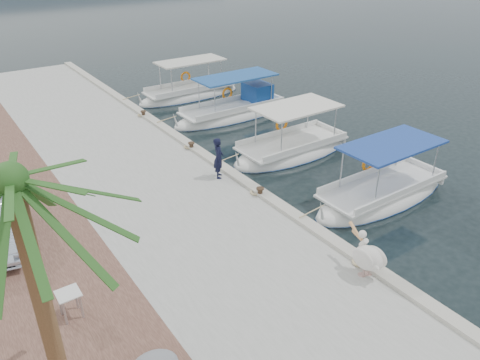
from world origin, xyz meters
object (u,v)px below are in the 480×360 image
at_px(fishing_caique_c, 292,151).
at_px(fisherman, 219,158).
at_px(date_palm, 11,182).
at_px(pelican, 368,256).
at_px(fishing_caique_d, 235,113).
at_px(fishing_caique_e, 190,95).
at_px(fishing_caique_b, 381,196).

bearing_deg(fishing_caique_c, fisherman, -169.02).
height_order(fishing_caique_c, date_palm, date_palm).
bearing_deg(pelican, fishing_caique_c, 62.31).
bearing_deg(fishing_caique_c, date_palm, -149.21).
distance_m(pelican, date_palm, 9.13).
xyz_separation_m(fishing_caique_c, fishing_caique_d, (0.65, 5.56, 0.06)).
bearing_deg(fishing_caique_e, fisherman, -113.66).
bearing_deg(fisherman, fishing_caique_c, -47.27).
xyz_separation_m(fishing_caique_c, fisherman, (-4.46, -0.86, 1.18)).
height_order(fishing_caique_d, fisherman, fishing_caique_d).
xyz_separation_m(fishing_caique_d, pelican, (-4.93, -13.73, 0.93)).
distance_m(fishing_caique_e, fisherman, 11.84).
xyz_separation_m(fishing_caique_b, date_palm, (-12.39, -2.24, 5.34)).
xyz_separation_m(pelican, date_palm, (-7.98, 0.85, 4.34)).
relative_size(fishing_caique_c, pelican, 3.98).
xyz_separation_m(fishing_caique_d, fishing_caique_e, (-0.37, 4.37, -0.06)).
relative_size(fishing_caique_d, date_palm, 1.23).
height_order(fishing_caique_c, pelican, fishing_caique_c).
bearing_deg(fishing_caique_c, pelican, -117.69).
relative_size(fishing_caique_b, fishing_caique_c, 1.04).
bearing_deg(fishing_caique_d, fishing_caique_c, -96.64).
distance_m(fishing_caique_b, fishing_caique_e, 15.00).
distance_m(fishing_caique_e, pelican, 18.68).
bearing_deg(fishing_caique_d, fisherman, -128.44).
bearing_deg(fishing_caique_b, fisherman, 137.48).
height_order(fisherman, date_palm, date_palm).
relative_size(fishing_caique_b, fisherman, 3.99).
bearing_deg(date_palm, fishing_caique_b, 10.27).
distance_m(fishing_caique_c, fishing_caique_e, 9.93).
relative_size(pelican, date_palm, 0.26).
xyz_separation_m(fishing_caique_b, fishing_caique_d, (0.52, 10.63, 0.06)).
distance_m(fishing_caique_b, fishing_caique_c, 5.07).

